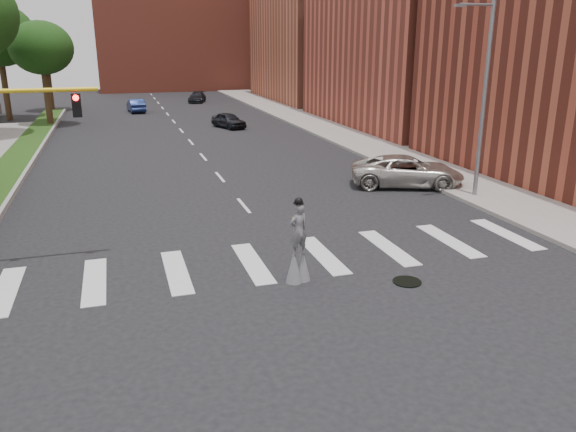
# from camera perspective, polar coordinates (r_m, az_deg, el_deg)

# --- Properties ---
(ground_plane) EXTENTS (160.00, 160.00, 0.00)m
(ground_plane) POSITION_cam_1_polar(r_m,az_deg,el_deg) (18.75, 0.93, -5.47)
(ground_plane) COLOR black
(ground_plane) RESTS_ON ground
(grass_median) EXTENTS (2.00, 60.00, 0.25)m
(grass_median) POSITION_cam_1_polar(r_m,az_deg,el_deg) (37.63, -26.23, 4.58)
(grass_median) COLOR #1E3E11
(grass_median) RESTS_ON ground
(median_curb) EXTENTS (0.20, 60.00, 0.28)m
(median_curb) POSITION_cam_1_polar(r_m,az_deg,el_deg) (37.47, -24.65, 4.76)
(median_curb) COLOR #979792
(median_curb) RESTS_ON ground
(sidewalk_right) EXTENTS (5.00, 90.00, 0.18)m
(sidewalk_right) POSITION_cam_1_polar(r_m,az_deg,el_deg) (45.69, 6.20, 8.16)
(sidewalk_right) COLOR gray
(sidewalk_right) RESTS_ON ground
(manhole) EXTENTS (0.90, 0.90, 0.04)m
(manhole) POSITION_cam_1_polar(r_m,az_deg,el_deg) (18.19, 12.00, -6.55)
(manhole) COLOR black
(manhole) RESTS_ON ground
(building_far) EXTENTS (16.00, 22.00, 20.00)m
(building_far) POSITION_cam_1_polar(r_m,az_deg,el_deg) (75.62, 4.36, 19.31)
(building_far) COLOR #BB5F45
(building_far) RESTS_ON ground
(building_backdrop) EXTENTS (26.00, 14.00, 18.00)m
(building_backdrop) POSITION_cam_1_polar(r_m,az_deg,el_deg) (95.14, -10.78, 18.04)
(building_backdrop) COLOR #AA4835
(building_backdrop) RESTS_ON ground
(streetlight) EXTENTS (2.05, 0.20, 9.00)m
(streetlight) POSITION_cam_1_polar(r_m,az_deg,el_deg) (27.82, 19.17, 11.49)
(streetlight) COLOR slate
(streetlight) RESTS_ON ground
(stilt_performer) EXTENTS (0.83, 0.61, 2.75)m
(stilt_performer) POSITION_cam_1_polar(r_m,az_deg,el_deg) (17.51, 1.05, -3.45)
(stilt_performer) COLOR #382616
(stilt_performer) RESTS_ON ground
(suv_crossing) EXTENTS (6.34, 4.56, 1.60)m
(suv_crossing) POSITION_cam_1_polar(r_m,az_deg,el_deg) (30.01, 12.01, 4.48)
(suv_crossing) COLOR beige
(suv_crossing) RESTS_ON ground
(car_near) EXTENTS (2.86, 4.22, 1.33)m
(car_near) POSITION_cam_1_polar(r_m,az_deg,el_deg) (50.17, -6.06, 9.64)
(car_near) COLOR black
(car_near) RESTS_ON ground
(car_mid) EXTENTS (1.93, 4.43, 1.42)m
(car_mid) POSITION_cam_1_polar(r_m,az_deg,el_deg) (63.57, -15.18, 10.78)
(car_mid) COLOR navy
(car_mid) RESTS_ON ground
(car_far) EXTENTS (2.97, 4.66, 1.26)m
(car_far) POSITION_cam_1_polar(r_m,az_deg,el_deg) (72.40, -9.21, 11.81)
(car_far) COLOR black
(car_far) RESTS_ON ground
(tree_6) EXTENTS (5.38, 5.38, 9.05)m
(tree_6) POSITION_cam_1_polar(r_m,az_deg,el_deg) (55.02, -23.78, 15.32)
(tree_6) COLOR #382616
(tree_6) RESTS_ON ground
(tree_7) EXTENTS (5.40, 5.40, 8.64)m
(tree_7) POSITION_cam_1_polar(r_m,az_deg,el_deg) (67.46, -23.45, 15.11)
(tree_7) COLOR #382616
(tree_7) RESTS_ON ground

